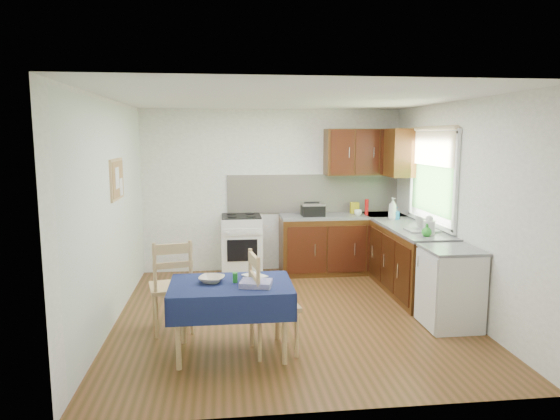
{
  "coord_description": "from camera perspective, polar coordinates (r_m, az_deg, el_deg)",
  "views": [
    {
      "loc": [
        -0.76,
        -5.58,
        2.08
      ],
      "look_at": [
        -0.08,
        0.34,
        1.2
      ],
      "focal_mm": 32.0,
      "sensor_mm": 36.0,
      "label": 1
    }
  ],
  "objects": [
    {
      "name": "wall_left",
      "position": [
        5.78,
        -18.85,
        -0.36
      ],
      "size": [
        0.02,
        4.2,
        2.5
      ],
      "primitive_type": "cube",
      "color": "silver",
      "rests_on": "ground"
    },
    {
      "name": "dish_rack",
      "position": [
        6.56,
        15.94,
        -2.14
      ],
      "size": [
        0.39,
        0.3,
        0.18
      ],
      "rotation": [
        0.0,
        0.0,
        -0.03
      ],
      "color": "gray",
      "rests_on": "worktop_right"
    },
    {
      "name": "wall_front",
      "position": [
        3.66,
        5.67,
        -4.8
      ],
      "size": [
        4.0,
        0.02,
        2.5
      ],
      "primitive_type": "cube",
      "color": "silver",
      "rests_on": "ground"
    },
    {
      "name": "window",
      "position": [
        6.87,
        16.98,
        4.41
      ],
      "size": [
        0.04,
        1.48,
        1.26
      ],
      "color": "#285121",
      "rests_on": "wall_right"
    },
    {
      "name": "worktop_back",
      "position": [
        7.7,
        7.15,
        -0.68
      ],
      "size": [
        1.9,
        0.6,
        0.04
      ],
      "primitive_type": "cube",
      "color": "slate",
      "rests_on": "base_cabinets"
    },
    {
      "name": "kettle",
      "position": [
        6.29,
        16.67,
        -1.82
      ],
      "size": [
        0.14,
        0.14,
        0.24
      ],
      "color": "silver",
      "rests_on": "worktop_right"
    },
    {
      "name": "toaster",
      "position": [
        7.56,
        3.65,
        0.1
      ],
      "size": [
        0.27,
        0.17,
        0.21
      ],
      "rotation": [
        0.0,
        0.0,
        -0.3
      ],
      "color": "silver",
      "rests_on": "worktop_back"
    },
    {
      "name": "soap_bottle_c",
      "position": [
        6.22,
        16.42,
        -2.21
      ],
      "size": [
        0.17,
        0.17,
        0.15
      ],
      "primitive_type": "imported",
      "rotation": [
        0.0,
        0.0,
        3.73
      ],
      "color": "green",
      "rests_on": "worktop_right"
    },
    {
      "name": "floor",
      "position": [
        6.01,
        1.17,
        -11.91
      ],
      "size": [
        4.2,
        4.2,
        0.0
      ],
      "primitive_type": "plane",
      "color": "#493313",
      "rests_on": "ground"
    },
    {
      "name": "wall_back",
      "position": [
        7.76,
        -0.88,
        2.22
      ],
      "size": [
        4.0,
        0.02,
        2.5
      ],
      "primitive_type": "cube",
      "color": "silver",
      "rests_on": "ground"
    },
    {
      "name": "chair_near",
      "position": [
        4.87,
        -1.33,
        -10.22
      ],
      "size": [
        0.5,
        0.5,
        1.0
      ],
      "rotation": [
        0.0,
        0.0,
        1.72
      ],
      "color": "tan",
      "rests_on": "ground"
    },
    {
      "name": "splashback",
      "position": [
        7.85,
        3.86,
        1.9
      ],
      "size": [
        2.7,
        0.02,
        0.6
      ],
      "primitive_type": "cube",
      "color": "beige",
      "rests_on": "wall_back"
    },
    {
      "name": "fridge",
      "position": [
        5.84,
        18.92,
        -8.41
      ],
      "size": [
        0.58,
        0.6,
        0.89
      ],
      "color": "silver",
      "rests_on": "ground"
    },
    {
      "name": "soap_bottle_b",
      "position": [
        7.38,
        13.08,
        -0.37
      ],
      "size": [
        0.11,
        0.11,
        0.18
      ],
      "primitive_type": "imported",
      "rotation": [
        0.0,
        0.0,
        2.03
      ],
      "color": "blue",
      "rests_on": "worktop_right"
    },
    {
      "name": "worktop_right",
      "position": [
        6.81,
        14.77,
        -2.08
      ],
      "size": [
        0.6,
        1.7,
        0.04
      ],
      "primitive_type": "cube",
      "color": "slate",
      "rests_on": "base_cabinets"
    },
    {
      "name": "worktop_corner",
      "position": [
        7.87,
        11.75,
        -0.59
      ],
      "size": [
        0.6,
        0.6,
        0.04
      ],
      "primitive_type": "cube",
      "color": "slate",
      "rests_on": "base_cabinets"
    },
    {
      "name": "sandwich_press",
      "position": [
        7.54,
        3.77,
        0.07
      ],
      "size": [
        0.34,
        0.29,
        0.2
      ],
      "rotation": [
        0.0,
        0.0,
        -0.01
      ],
      "color": "black",
      "rests_on": "worktop_back"
    },
    {
      "name": "stove",
      "position": [
        7.56,
        -4.42,
        -4.05
      ],
      "size": [
        0.6,
        0.61,
        0.92
      ],
      "color": "silver",
      "rests_on": "ground"
    },
    {
      "name": "spice_jar",
      "position": [
        4.83,
        -5.15,
        -7.69
      ],
      "size": [
        0.05,
        0.05,
        0.1
      ],
      "primitive_type": "cylinder",
      "color": "#25892B",
      "rests_on": "dining_table"
    },
    {
      "name": "chair_far",
      "position": [
        5.48,
        -12.23,
        -8.18
      ],
      "size": [
        0.53,
        0.53,
        1.02
      ],
      "rotation": [
        0.0,
        0.0,
        3.34
      ],
      "color": "tan",
      "rests_on": "ground"
    },
    {
      "name": "base_cabinets",
      "position": [
        7.35,
        10.42,
        -4.76
      ],
      "size": [
        1.9,
        2.3,
        0.86
      ],
      "color": "#351C09",
      "rests_on": "ground"
    },
    {
      "name": "sauce_bottle",
      "position": [
        7.69,
        9.87,
        0.32
      ],
      "size": [
        0.06,
        0.06,
        0.24
      ],
      "primitive_type": "cylinder",
      "color": "#B40E0E",
      "rests_on": "worktop_back"
    },
    {
      "name": "yellow_packet",
      "position": [
        7.85,
        8.51,
        0.25
      ],
      "size": [
        0.14,
        0.11,
        0.17
      ],
      "primitive_type": "cube",
      "rotation": [
        0.0,
        0.0,
        0.21
      ],
      "color": "gold",
      "rests_on": "worktop_back"
    },
    {
      "name": "cup",
      "position": [
        7.64,
        8.9,
        -0.29
      ],
      "size": [
        0.13,
        0.13,
        0.09
      ],
      "primitive_type": "imported",
      "rotation": [
        0.0,
        0.0,
        -0.2
      ],
      "color": "white",
      "rests_on": "worktop_back"
    },
    {
      "name": "dining_table",
      "position": [
        4.85,
        -5.62,
        -9.52
      ],
      "size": [
        1.16,
        0.79,
        0.7
      ],
      "rotation": [
        0.0,
        0.0,
        -0.17
      ],
      "color": "#100F3C",
      "rests_on": "ground"
    },
    {
      "name": "book",
      "position": [
        4.96,
        -3.67,
        -7.71
      ],
      "size": [
        0.27,
        0.28,
        0.02
      ],
      "primitive_type": "imported",
      "rotation": [
        0.0,
        0.0,
        0.61
      ],
      "color": "white",
      "rests_on": "dining_table"
    },
    {
      "name": "upper_cabinets",
      "position": [
        7.73,
        10.72,
        6.51
      ],
      "size": [
        1.2,
        0.85,
        0.7
      ],
      "color": "#351C09",
      "rests_on": "wall_back"
    },
    {
      "name": "corkboard",
      "position": [
        6.02,
        -18.13,
        3.36
      ],
      "size": [
        0.04,
        0.62,
        0.47
      ],
      "color": "tan",
      "rests_on": "wall_left"
    },
    {
      "name": "wall_right",
      "position": [
        6.28,
        19.59,
        0.28
      ],
      "size": [
        0.02,
        4.2,
        2.5
      ],
      "primitive_type": "cube",
      "color": "silver",
      "rests_on": "ground"
    },
    {
      "name": "tea_towel",
      "position": [
        4.71,
        -2.76,
        -8.38
      ],
      "size": [
        0.33,
        0.28,
        0.05
      ],
      "primitive_type": "cube",
      "rotation": [
        0.0,
        0.0,
        -0.23
      ],
      "color": "navy",
      "rests_on": "dining_table"
    },
    {
      "name": "plate_bowl",
      "position": [
        4.86,
        -7.81,
        -7.85
      ],
      "size": [
        0.3,
        0.3,
        0.06
      ],
      "primitive_type": "imported",
      "rotation": [
        0.0,
        0.0,
        -0.29
      ],
      "color": "beige",
      "rests_on": "dining_table"
    },
    {
      "name": "soap_bottle_a",
      "position": [
        7.35,
        12.75,
        0.15
      ],
      "size": [
        0.15,
        0.15,
        0.31
      ],
      "primitive_type": "imported",
      "rotation": [
        0.0,
        0.0,
        0.28
      ],
      "color": "silver",
      "rests_on": "worktop_right"
    },
    {
      "name": "ceiling",
      "position": [
        5.65,
        1.25,
        12.61
      ],
      "size": [
        4.0,
        4.2,
        0.02
      ],
      "primitive_type": "cube",
      "color": "silver",
      "rests_on": "wall_back"
    }
  ]
}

